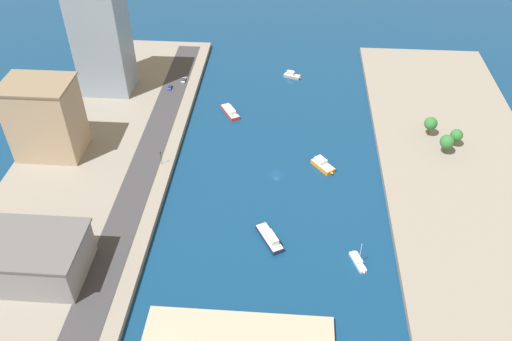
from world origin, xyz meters
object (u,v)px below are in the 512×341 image
(sailboat_small_white, at_px, (358,261))
(tower_tall_glass, at_px, (99,28))
(tugboat_red, at_px, (230,111))
(patrol_launch_navy, at_px, (270,238))
(water_taxi_orange, at_px, (323,165))
(apartment_midrise_tan, at_px, (45,118))
(van_white, at_px, (184,80))
(yacht_sleek_gray, at_px, (292,75))
(warehouse_low_gray, at_px, (25,257))
(traffic_light_waterfront, at_px, (161,156))
(hatchback_blue, at_px, (170,87))

(sailboat_small_white, relative_size, tower_tall_glass, 0.15)
(tugboat_red, height_order, patrol_launch_navy, patrol_launch_navy)
(water_taxi_orange, distance_m, apartment_midrise_tan, 122.08)
(apartment_midrise_tan, bearing_deg, van_white, -125.51)
(apartment_midrise_tan, bearing_deg, tugboat_red, -151.88)
(water_taxi_orange, distance_m, yacht_sleek_gray, 80.64)
(tugboat_red, bearing_deg, van_white, -42.09)
(tower_tall_glass, distance_m, van_white, 50.75)
(sailboat_small_white, bearing_deg, patrol_launch_navy, -14.83)
(yacht_sleek_gray, relative_size, van_white, 2.06)
(warehouse_low_gray, bearing_deg, yacht_sleek_gray, -120.74)
(yacht_sleek_gray, xyz_separation_m, warehouse_low_gray, (88.21, 148.30, 9.21))
(water_taxi_orange, height_order, patrol_launch_navy, patrol_launch_navy)
(van_white, relative_size, traffic_light_waterfront, 0.78)
(tower_tall_glass, bearing_deg, patrol_launch_navy, 131.47)
(warehouse_low_gray, relative_size, traffic_light_waterfront, 6.42)
(hatchback_blue, bearing_deg, apartment_midrise_tan, 54.61)
(water_taxi_orange, height_order, hatchback_blue, hatchback_blue)
(sailboat_small_white, bearing_deg, tugboat_red, -58.94)
(traffic_light_waterfront, bearing_deg, hatchback_blue, -81.69)
(water_taxi_orange, distance_m, sailboat_small_white, 55.39)
(patrol_launch_navy, relative_size, apartment_midrise_tan, 0.47)
(water_taxi_orange, height_order, warehouse_low_gray, warehouse_low_gray)
(tugboat_red, xyz_separation_m, sailboat_small_white, (-56.78, 94.28, -0.25))
(hatchback_blue, bearing_deg, van_white, -126.38)
(yacht_sleek_gray, height_order, apartment_midrise_tan, apartment_midrise_tan)
(water_taxi_orange, relative_size, warehouse_low_gray, 0.28)
(tugboat_red, relative_size, water_taxi_orange, 1.27)
(patrol_launch_navy, xyz_separation_m, hatchback_blue, (58.69, -103.27, 2.05))
(tugboat_red, xyz_separation_m, patrol_launch_navy, (-24.50, 85.73, 0.22))
(patrol_launch_navy, distance_m, yacht_sleek_gray, 125.04)
(sailboat_small_white, distance_m, traffic_light_waterfront, 95.00)
(apartment_midrise_tan, bearing_deg, hatchback_blue, -125.39)
(water_taxi_orange, xyz_separation_m, apartment_midrise_tan, (120.64, 0.12, 18.68))
(water_taxi_orange, relative_size, van_white, 2.34)
(yacht_sleek_gray, height_order, van_white, van_white)
(yacht_sleek_gray, relative_size, warehouse_low_gray, 0.25)
(patrol_launch_navy, height_order, yacht_sleek_gray, patrol_launch_navy)
(warehouse_low_gray, height_order, hatchback_blue, warehouse_low_gray)
(sailboat_small_white, height_order, apartment_midrise_tan, apartment_midrise_tan)
(warehouse_low_gray, relative_size, van_white, 8.22)
(tower_tall_glass, bearing_deg, sailboat_small_white, 137.92)
(van_white, bearing_deg, tower_tall_glass, 14.04)
(warehouse_low_gray, relative_size, hatchback_blue, 9.73)
(tower_tall_glass, height_order, hatchback_blue, tower_tall_glass)
(tower_tall_glass, height_order, warehouse_low_gray, tower_tall_glass)
(tower_tall_glass, relative_size, warehouse_low_gray, 1.63)
(apartment_midrise_tan, relative_size, van_white, 6.86)
(patrol_launch_navy, height_order, tower_tall_glass, tower_tall_glass)
(van_white, bearing_deg, patrol_launch_navy, 115.38)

